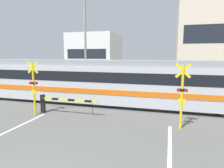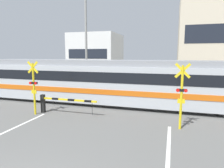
{
  "view_description": "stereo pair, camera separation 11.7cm",
  "coord_description": "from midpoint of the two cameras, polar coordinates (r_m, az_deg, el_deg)",
  "views": [
    {
      "loc": [
        3.34,
        -2.72,
        3.38
      ],
      "look_at": [
        0.0,
        8.72,
        1.6
      ],
      "focal_mm": 32.0,
      "sensor_mm": 36.0,
      "label": 1
    },
    {
      "loc": [
        3.45,
        -2.69,
        3.38
      ],
      "look_at": [
        0.0,
        8.72,
        1.6
      ],
      "focal_mm": 32.0,
      "sensor_mm": 36.0,
      "label": 2
    }
  ],
  "objects": [
    {
      "name": "rail_track_near",
      "position": [
        12.99,
        1.1,
        -6.41
      ],
      "size": [
        50.0,
        0.1,
        0.08
      ],
      "color": "gray",
      "rests_on": "ground_plane"
    },
    {
      "name": "rail_track_far",
      "position": [
        14.33,
        2.67,
        -5.0
      ],
      "size": [
        50.0,
        0.1,
        0.08
      ],
      "color": "gray",
      "rests_on": "ground_plane"
    },
    {
      "name": "commuter_train",
      "position": [
        13.38,
        1.68,
        0.88
      ],
      "size": [
        19.3,
        2.74,
        3.0
      ],
      "color": "#B7BCC1",
      "rests_on": "ground_plane"
    },
    {
      "name": "crossing_barrier_near",
      "position": [
        11.85,
        -15.5,
        -4.93
      ],
      "size": [
        3.46,
        0.2,
        1.06
      ],
      "color": "black",
      "rests_on": "ground_plane"
    },
    {
      "name": "crossing_barrier_far",
      "position": [
        15.88,
        14.58,
        -1.54
      ],
      "size": [
        3.46,
        0.2,
        1.06
      ],
      "color": "black",
      "rests_on": "ground_plane"
    },
    {
      "name": "crossing_signal_left",
      "position": [
        11.9,
        -21.18,
        -0.4
      ],
      "size": [
        0.68,
        0.15,
        3.01
      ],
      "color": "yellow",
      "rests_on": "ground_plane"
    },
    {
      "name": "crossing_signal_right",
      "position": [
        9.42,
        19.59,
        -2.53
      ],
      "size": [
        0.68,
        0.15,
        3.01
      ],
      "color": "yellow",
      "rests_on": "ground_plane"
    },
    {
      "name": "pedestrian",
      "position": [
        18.46,
        3.9,
        0.96
      ],
      "size": [
        0.38,
        0.22,
        1.68
      ],
      "color": "#23232D",
      "rests_on": "ground_plane"
    },
    {
      "name": "building_left_of_street",
      "position": [
        29.69,
        -4.27,
        7.98
      ],
      "size": [
        6.46,
        6.79,
        6.26
      ],
      "color": "white",
      "rests_on": "ground_plane"
    },
    {
      "name": "building_right_of_street",
      "position": [
        28.08,
        25.98,
        11.14
      ],
      "size": [
        7.15,
        6.79,
        10.18
      ],
      "color": "beige",
      "rests_on": "ground_plane"
    },
    {
      "name": "utility_pole_streetside",
      "position": [
        19.87,
        -7.21,
        11.32
      ],
      "size": [
        0.22,
        0.22,
        8.77
      ],
      "color": "gray",
      "rests_on": "ground_plane"
    }
  ]
}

